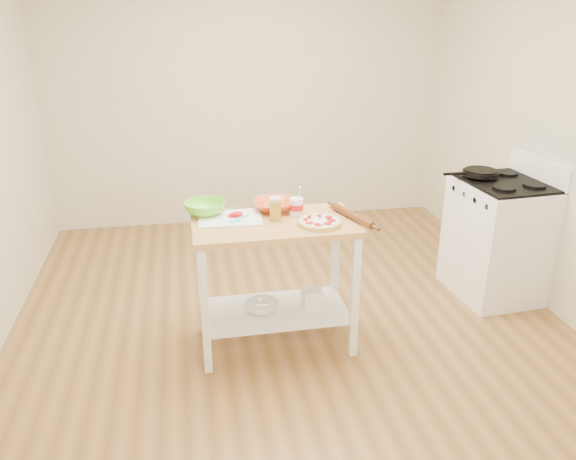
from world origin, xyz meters
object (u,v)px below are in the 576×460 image
(rolling_pin, at_px, (352,216))
(shelf_glass_bowl, at_px, (262,307))
(pizza, at_px, (319,222))
(prep_island, at_px, (275,258))
(skillet, at_px, (480,173))
(shelf_bin, at_px, (312,297))
(knife, at_px, (215,211))
(yogurt_tub, at_px, (296,207))
(gas_stove, at_px, (497,238))
(orange_bowl, at_px, (274,205))
(green_bowl, at_px, (205,208))
(beer_pint, at_px, (275,209))
(spatula, at_px, (239,219))
(cutting_board, at_px, (230,218))

(rolling_pin, xyz_separation_m, shelf_glass_bowl, (-0.59, 0.05, -0.63))
(pizza, bearing_deg, prep_island, 160.16)
(prep_island, height_order, skillet, skillet)
(prep_island, distance_m, shelf_bin, 0.41)
(pizza, xyz_separation_m, knife, (-0.63, 0.31, 0.00))
(knife, bearing_deg, yogurt_tub, -34.62)
(yogurt_tub, bearing_deg, prep_island, -148.02)
(gas_stove, distance_m, orange_bowl, 1.87)
(gas_stove, bearing_deg, yogurt_tub, -173.86)
(green_bowl, distance_m, yogurt_tub, 0.60)
(beer_pint, bearing_deg, prep_island, -109.83)
(skillet, height_order, spatula, skillet)
(cutting_board, relative_size, orange_bowl, 1.53)
(shelf_glass_bowl, bearing_deg, orange_bowl, 60.25)
(knife, relative_size, shelf_bin, 1.97)
(green_bowl, bearing_deg, orange_bowl, -0.37)
(prep_island, relative_size, knife, 4.15)
(prep_island, distance_m, rolling_pin, 0.57)
(rolling_pin, bearing_deg, cutting_board, 168.60)
(skillet, xyz_separation_m, green_bowl, (-2.12, -0.32, -0.03))
(skillet, relative_size, shelf_glass_bowl, 1.95)
(spatula, height_order, orange_bowl, orange_bowl)
(prep_island, distance_m, gas_stove, 1.89)
(prep_island, xyz_separation_m, shelf_bin, (0.26, 0.01, -0.32))
(yogurt_tub, bearing_deg, cutting_board, 179.67)
(green_bowl, height_order, beer_pint, beer_pint)
(pizza, height_order, orange_bowl, orange_bowl)
(cutting_board, xyz_separation_m, beer_pint, (0.29, -0.07, 0.07))
(beer_pint, height_order, shelf_bin, beer_pint)
(skillet, height_order, cutting_board, skillet)
(skillet, xyz_separation_m, shelf_bin, (-1.44, -0.54, -0.65))
(knife, xyz_separation_m, green_bowl, (-0.06, 0.01, 0.03))
(rolling_pin, bearing_deg, orange_bowl, 149.86)
(gas_stove, distance_m, knife, 2.26)
(shelf_bin, bearing_deg, skillet, 20.41)
(green_bowl, height_order, shelf_glass_bowl, green_bowl)
(skillet, relative_size, green_bowl, 1.60)
(gas_stove, xyz_separation_m, yogurt_tub, (-1.68, -0.30, 0.48))
(prep_island, relative_size, shelf_bin, 8.18)
(cutting_board, xyz_separation_m, shelf_glass_bowl, (0.18, -0.11, -0.61))
(yogurt_tub, height_order, rolling_pin, yogurt_tub)
(rolling_pin, bearing_deg, shelf_bin, 166.31)
(spatula, distance_m, green_bowl, 0.27)
(spatula, xyz_separation_m, yogurt_tub, (0.38, 0.05, 0.04))
(yogurt_tub, xyz_separation_m, rolling_pin, (0.34, -0.15, -0.03))
(cutting_board, xyz_separation_m, orange_bowl, (0.31, 0.11, 0.03))
(pizza, xyz_separation_m, shelf_bin, (-0.01, 0.10, -0.59))
(knife, xyz_separation_m, yogurt_tub, (0.53, -0.11, 0.04))
(shelf_glass_bowl, bearing_deg, shelf_bin, 1.80)
(pizza, height_order, yogurt_tub, yogurt_tub)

